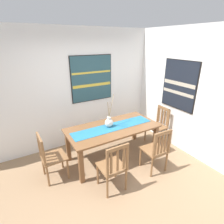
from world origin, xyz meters
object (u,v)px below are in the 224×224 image
at_px(centerpiece_vase, 109,122).
at_px(painting_on_side_wall, 179,85).
at_px(dining_table, 113,131).
at_px(chair_3, 158,125).
at_px(painting_on_back_wall, 92,79).
at_px(chair_2, 113,166).
at_px(chair_1, 50,156).
at_px(chair_0, 156,149).

bearing_deg(centerpiece_vase, painting_on_side_wall, -11.76).
bearing_deg(dining_table, chair_3, -0.61).
bearing_deg(dining_table, painting_on_back_wall, 89.23).
bearing_deg(chair_2, painting_on_back_wall, 75.02).
bearing_deg(chair_1, chair_3, -0.48).
height_order(centerpiece_vase, chair_2, centerpiece_vase).
distance_m(centerpiece_vase, chair_3, 1.41).
bearing_deg(dining_table, chair_0, -58.73).
relative_size(chair_1, chair_2, 0.98).
relative_size(painting_on_back_wall, painting_on_side_wall, 1.00).
bearing_deg(chair_3, dining_table, 179.39).
bearing_deg(painting_on_back_wall, chair_1, -142.94).
height_order(chair_1, chair_2, chair_2).
relative_size(chair_3, painting_on_side_wall, 0.84).
xyz_separation_m(chair_1, painting_on_back_wall, (1.32, 0.99, 1.09)).
bearing_deg(chair_0, painting_on_back_wall, 104.72).
xyz_separation_m(dining_table, chair_3, (1.30, -0.01, -0.16)).
relative_size(dining_table, chair_0, 2.07).
xyz_separation_m(centerpiece_vase, painting_on_back_wall, (0.08, 0.95, 0.73)).
distance_m(dining_table, painting_on_back_wall, 1.37).
height_order(chair_0, painting_on_back_wall, painting_on_back_wall).
xyz_separation_m(dining_table, chair_2, (-0.47, -0.80, -0.16)).
height_order(centerpiece_vase, chair_3, centerpiece_vase).
distance_m(centerpiece_vase, painting_on_side_wall, 1.76).
relative_size(chair_1, painting_on_back_wall, 0.86).
xyz_separation_m(chair_0, chair_1, (-1.79, 0.81, -0.01)).
relative_size(chair_0, chair_1, 1.00).
distance_m(centerpiece_vase, painting_on_back_wall, 1.20).
distance_m(chair_0, painting_on_side_wall, 1.55).
distance_m(painting_on_back_wall, painting_on_side_wall, 1.99).
distance_m(centerpiece_vase, chair_2, 1.01).
height_order(centerpiece_vase, chair_1, centerpiece_vase).
relative_size(centerpiece_vase, chair_1, 0.71).
bearing_deg(chair_1, dining_table, -0.35).
bearing_deg(chair_2, chair_3, 24.03).
xyz_separation_m(chair_3, painting_on_back_wall, (-1.29, 1.02, 1.10)).
relative_size(centerpiece_vase, chair_3, 0.72).
xyz_separation_m(dining_table, chair_1, (-1.30, 0.01, -0.15)).
bearing_deg(chair_1, centerpiece_vase, 2.03).
xyz_separation_m(painting_on_back_wall, painting_on_side_wall, (1.52, -1.28, -0.08)).
distance_m(chair_0, chair_3, 1.13).
xyz_separation_m(chair_1, painting_on_side_wall, (2.84, -0.29, 1.02)).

